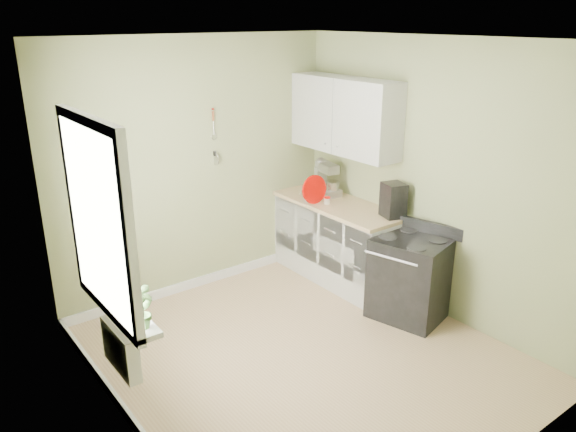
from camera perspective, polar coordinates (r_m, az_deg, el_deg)
floor at (r=5.17m, az=1.63°, el=-14.07°), size 3.20×3.60×0.02m
ceiling at (r=4.30m, az=2.00°, el=17.64°), size 3.20×3.60×0.02m
wall_back at (r=6.01m, az=-9.19°, el=4.87°), size 3.20×0.02×2.70m
wall_left at (r=3.82m, az=-17.37°, el=-4.62°), size 0.02×3.60×2.70m
wall_right at (r=5.67m, az=14.57°, el=3.57°), size 0.02×3.60×2.70m
base_cabinets at (r=6.39m, az=5.12°, el=-2.72°), size 0.60×1.60×0.87m
countertop at (r=6.22m, az=5.18°, el=1.14°), size 0.64×1.60×0.04m
upper_cabinets at (r=6.15m, az=5.77°, el=10.13°), size 0.35×1.40×0.80m
window at (r=4.02m, az=-18.82°, el=-0.48°), size 0.06×1.14×1.44m
window_sill at (r=4.31m, az=-16.92°, el=-8.66°), size 0.18×1.14×0.04m
radiator at (r=4.42m, az=-16.61°, el=-12.79°), size 0.12×0.50×0.35m
wall_utensils at (r=6.02m, az=-7.48°, el=7.10°), size 0.02×0.14×0.58m
stove at (r=5.70m, az=12.26°, el=-6.11°), size 0.75×0.80×0.95m
stand_mixer at (r=6.45m, az=3.97°, el=3.68°), size 0.26×0.37×0.41m
kettle at (r=6.37m, az=1.94°, el=2.67°), size 0.17×0.10×0.17m
coffee_maker at (r=5.82m, az=10.63°, el=1.51°), size 0.26×0.27×0.36m
red_tray at (r=6.14m, az=2.69°, el=2.71°), size 0.32×0.07×0.32m
jar at (r=6.17m, az=4.00°, el=1.61°), size 0.07×0.07×0.08m
plant_a at (r=3.85m, az=-14.60°, el=-8.84°), size 0.21×0.18×0.34m
plant_b at (r=4.31m, az=-17.52°, el=-5.92°), size 0.20×0.23×0.33m
plant_c at (r=4.45m, az=-18.15°, el=-5.49°), size 0.19×0.19×0.29m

